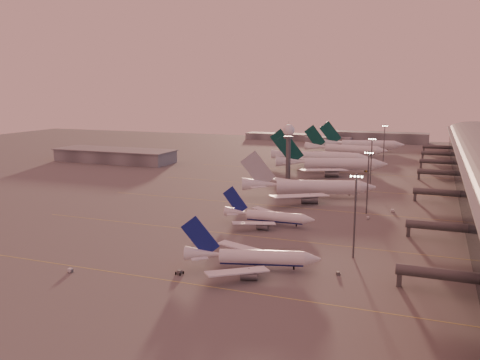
% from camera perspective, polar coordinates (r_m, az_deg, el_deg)
% --- Properties ---
extents(ground, '(700.00, 700.00, 0.00)m').
position_cam_1_polar(ground, '(170.98, -7.14, -6.38)').
color(ground, '#585555').
rests_on(ground, ground).
extents(taxiway_markings, '(180.00, 185.25, 0.02)m').
position_cam_1_polar(taxiway_markings, '(211.63, 7.29, -3.11)').
color(taxiway_markings, '#D8C84C').
rests_on(taxiway_markings, ground).
extents(hangar, '(82.00, 27.00, 8.50)m').
position_cam_1_polar(hangar, '(349.03, -13.87, 2.71)').
color(hangar, slate).
rests_on(hangar, ground).
extents(radar_tower, '(6.40, 6.40, 31.10)m').
position_cam_1_polar(radar_tower, '(275.51, 5.47, 4.47)').
color(radar_tower, '#505257').
rests_on(radar_tower, ground).
extents(mast_a, '(3.60, 0.56, 25.00)m').
position_cam_1_polar(mast_a, '(149.85, 12.78, -3.52)').
color(mast_a, '#505257').
rests_on(mast_a, ground).
extents(mast_b, '(3.60, 0.56, 25.00)m').
position_cam_1_polar(mast_b, '(203.68, 14.16, 0.07)').
color(mast_b, '#505257').
rests_on(mast_b, ground).
extents(mast_c, '(3.60, 0.56, 25.00)m').
position_cam_1_polar(mast_c, '(258.23, 14.52, 2.18)').
color(mast_c, '#505257').
rests_on(mast_c, ground).
extents(mast_d, '(3.60, 0.56, 25.00)m').
position_cam_1_polar(mast_d, '(347.39, 15.88, 4.14)').
color(mast_d, '#505257').
rests_on(mast_d, ground).
extents(distant_horizon, '(165.00, 37.50, 9.00)m').
position_cam_1_polar(distant_horizon, '(477.54, 11.74, 4.73)').
color(distant_horizon, slate).
rests_on(distant_horizon, ground).
extents(narrowbody_near, '(37.26, 29.34, 14.88)m').
position_cam_1_polar(narrowbody_near, '(139.45, 1.35, -8.91)').
color(narrowbody_near, white).
rests_on(narrowbody_near, ground).
extents(narrowbody_mid, '(34.50, 27.55, 13.48)m').
position_cam_1_polar(narrowbody_mid, '(183.49, 3.22, -4.27)').
color(narrowbody_mid, white).
rests_on(narrowbody_mid, ground).
extents(widebody_white, '(58.80, 46.41, 21.36)m').
position_cam_1_polar(widebody_white, '(230.13, 7.77, -1.09)').
color(widebody_white, white).
rests_on(widebody_white, ground).
extents(greentail_a, '(63.57, 50.69, 23.59)m').
position_cam_1_polar(greentail_a, '(297.40, 10.22, 1.53)').
color(greentail_a, white).
rests_on(greentail_a, ground).
extents(greentail_b, '(63.23, 50.77, 23.02)m').
position_cam_1_polar(greentail_b, '(326.66, 8.98, 2.33)').
color(greentail_b, white).
rests_on(greentail_b, ground).
extents(greentail_c, '(60.75, 48.92, 22.06)m').
position_cam_1_polar(greentail_c, '(373.70, 11.75, 3.21)').
color(greentail_c, white).
rests_on(greentail_c, ground).
extents(greentail_d, '(63.77, 50.97, 23.46)m').
position_cam_1_polar(greentail_d, '(403.75, 13.55, 3.70)').
color(greentail_d, white).
rests_on(greentail_d, ground).
extents(gsv_truck_a, '(5.78, 2.37, 2.30)m').
position_cam_1_polar(gsv_truck_a, '(145.36, -18.40, -9.41)').
color(gsv_truck_a, silver).
rests_on(gsv_truck_a, ground).
extents(gsv_tug_near, '(3.03, 4.28, 1.12)m').
position_cam_1_polar(gsv_tug_near, '(137.95, -6.80, -10.27)').
color(gsv_tug_near, '#4F5153').
rests_on(gsv_tug_near, ground).
extents(gsv_catering_a, '(4.64, 3.60, 3.49)m').
position_cam_1_polar(gsv_catering_a, '(138.83, 11.04, -9.75)').
color(gsv_catering_a, '#4F5153').
rests_on(gsv_catering_a, ground).
extents(gsv_tug_mid, '(3.85, 4.58, 1.13)m').
position_cam_1_polar(gsv_tug_mid, '(172.04, -4.60, -6.03)').
color(gsv_tug_mid, yellow).
rests_on(gsv_tug_mid, ground).
extents(gsv_truck_b, '(5.14, 3.07, 1.95)m').
position_cam_1_polar(gsv_truck_b, '(198.12, 14.29, -3.99)').
color(gsv_truck_b, silver).
rests_on(gsv_truck_b, ground).
extents(gsv_truck_c, '(4.37, 5.49, 2.13)m').
position_cam_1_polar(gsv_truck_c, '(226.96, -0.14, -1.83)').
color(gsv_truck_c, silver).
rests_on(gsv_truck_c, ground).
extents(gsv_catering_b, '(6.08, 3.73, 4.64)m').
position_cam_1_polar(gsv_catering_b, '(211.10, 16.83, -2.87)').
color(gsv_catering_b, silver).
rests_on(gsv_catering_b, ground).
extents(gsv_tug_far, '(3.12, 3.51, 0.86)m').
position_cam_1_polar(gsv_tug_far, '(253.83, 6.10, -0.73)').
color(gsv_tug_far, silver).
rests_on(gsv_tug_far, ground).
extents(gsv_truck_d, '(3.07, 5.17, 1.97)m').
position_cam_1_polar(gsv_truck_d, '(295.44, 3.23, 1.00)').
color(gsv_truck_d, silver).
rests_on(gsv_truck_d, ground).
extents(gsv_tug_hangar, '(4.26, 3.59, 1.05)m').
position_cam_1_polar(gsv_tug_hangar, '(306.99, 13.97, 0.97)').
color(gsv_tug_hangar, yellow).
rests_on(gsv_tug_hangar, ground).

